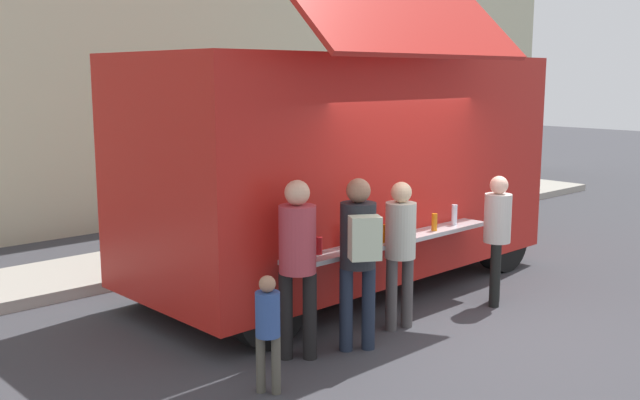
% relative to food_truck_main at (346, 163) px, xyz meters
% --- Properties ---
extents(ground_plane, '(60.00, 60.00, 0.00)m').
position_rel_food_truck_main_xyz_m(ground_plane, '(-0.18, -1.92, -1.65)').
color(ground_plane, '#38383D').
extents(food_truck_main, '(5.79, 3.28, 3.73)m').
position_rel_food_truck_main_xyz_m(food_truck_main, '(0.00, 0.00, 0.00)').
color(food_truck_main, red).
rests_on(food_truck_main, ground).
extents(trash_bin, '(0.60, 0.60, 1.04)m').
position_rel_food_truck_main_xyz_m(trash_bin, '(4.35, 2.32, -1.12)').
color(trash_bin, '#2E6537').
rests_on(trash_bin, ground).
extents(customer_front_ordering, '(0.34, 0.34, 1.65)m').
position_rel_food_truck_main_xyz_m(customer_front_ordering, '(-0.75, -1.62, -0.66)').
color(customer_front_ordering, '#4A4546').
rests_on(customer_front_ordering, ground).
extents(customer_mid_with_backpack, '(0.50, 0.58, 1.78)m').
position_rel_food_truck_main_xyz_m(customer_mid_with_backpack, '(-1.57, -1.78, -0.56)').
color(customer_mid_with_backpack, '#1D2536').
rests_on(customer_mid_with_backpack, ground).
extents(customer_rear_waiting, '(0.37, 0.37, 1.80)m').
position_rel_food_truck_main_xyz_m(customer_rear_waiting, '(-2.15, -1.52, -0.57)').
color(customer_rear_waiting, black).
rests_on(customer_rear_waiting, ground).
extents(customer_extra_browsing, '(0.32, 0.32, 1.59)m').
position_rel_food_truck_main_xyz_m(customer_extra_browsing, '(0.77, -1.83, -0.69)').
color(customer_extra_browsing, black).
rests_on(customer_extra_browsing, ground).
extents(child_near_queue, '(0.22, 0.22, 1.08)m').
position_rel_food_truck_main_xyz_m(child_near_queue, '(-2.86, -1.95, -1.00)').
color(child_near_queue, '#4C483F').
rests_on(child_near_queue, ground).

